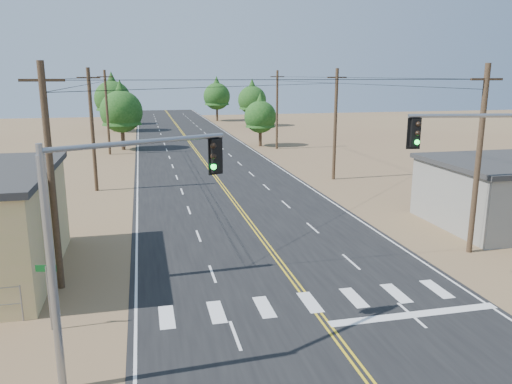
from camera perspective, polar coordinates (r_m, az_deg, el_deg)
name	(u,v)px	position (r m, az deg, el deg)	size (l,w,h in m)	color
road	(225,189)	(42.09, -3.57, 0.30)	(15.00, 200.00, 0.02)	black
utility_pole_left_near	(51,177)	(23.23, -22.37, 1.58)	(1.80, 0.30, 10.00)	#4C3826
utility_pole_left_mid	(92,129)	(42.89, -18.20, 6.83)	(1.80, 0.30, 10.00)	#4C3826
utility_pole_left_far	(107,112)	(62.76, -16.64, 8.77)	(1.80, 0.30, 10.00)	#4C3826
utility_pole_right_near	(478,159)	(28.57, 24.08, 3.44)	(1.80, 0.30, 10.00)	#4C3826
utility_pole_right_mid	(335,124)	(46.00, 9.05, 7.72)	(1.80, 0.30, 10.00)	#4C3826
utility_pole_right_far	(277,109)	(64.93, 2.42, 9.43)	(1.80, 0.30, 10.00)	#4C3826
signal_mast_left	(107,219)	(15.85, -16.67, -3.03)	(5.61, 2.73, 7.60)	gray
signal_mast_right	(510,169)	(24.50, 27.06, 2.34)	(6.75, 1.34, 7.95)	gray
street_sign	(48,287)	(20.36, -22.70, -9.97)	(0.76, 0.20, 2.61)	gray
tree_left_near	(121,107)	(66.31, -15.17, 9.34)	(5.32, 5.32, 8.87)	#3F2D1E
tree_left_mid	(112,95)	(88.63, -16.10, 10.60)	(6.00, 6.00, 10.01)	#3F2D1E
tree_left_far	(124,103)	(101.21, -14.84, 9.79)	(4.02, 4.02, 6.71)	#3F2D1E
tree_right_near	(260,114)	(67.49, 0.49, 8.95)	(4.29, 4.29, 7.15)	#3F2D1E
tree_right_mid	(252,97)	(94.68, -0.45, 10.79)	(5.27, 5.27, 8.78)	#3F2D1E
tree_right_far	(217,94)	(105.87, -4.51, 11.15)	(5.53, 5.53, 9.22)	#3F2D1E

